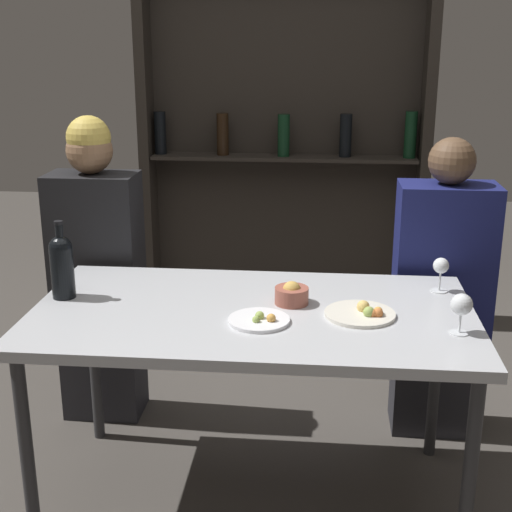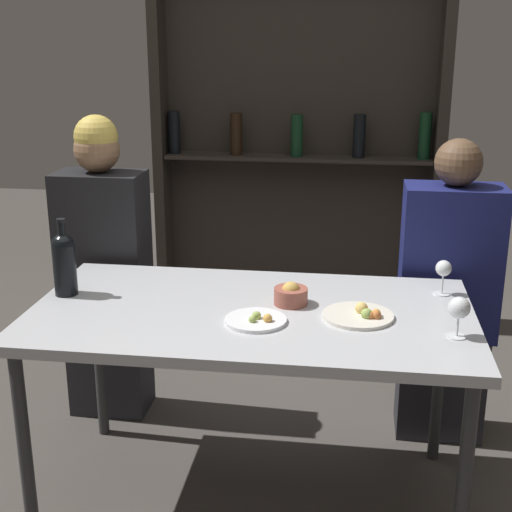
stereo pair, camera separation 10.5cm
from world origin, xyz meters
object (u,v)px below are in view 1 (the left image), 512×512
(wine_bottle, at_px, (62,264))
(food_plate_0, at_px, (362,313))
(seated_person_left, at_px, (98,277))
(food_plate_1, at_px, (260,320))
(snack_bowl, at_px, (292,294))
(wine_glass_0, at_px, (441,268))
(seated_person_right, at_px, (441,299))
(wine_glass_1, at_px, (461,306))

(wine_bottle, distance_m, food_plate_0, 1.04)
(seated_person_left, bearing_deg, food_plate_1, -41.93)
(wine_bottle, relative_size, snack_bowl, 2.39)
(food_plate_1, relative_size, snack_bowl, 1.72)
(wine_bottle, bearing_deg, wine_glass_0, 7.89)
(snack_bowl, bearing_deg, food_plate_0, -21.07)
(food_plate_0, relative_size, seated_person_right, 0.19)
(wine_glass_1, distance_m, seated_person_right, 0.75)
(wine_glass_1, relative_size, seated_person_right, 0.10)
(wine_glass_0, relative_size, food_plate_1, 0.63)
(food_plate_0, bearing_deg, seated_person_left, 151.45)
(wine_glass_0, distance_m, seated_person_left, 1.42)
(seated_person_right, bearing_deg, food_plate_0, -121.01)
(wine_glass_1, relative_size, food_plate_0, 0.56)
(wine_glass_0, xyz_separation_m, food_plate_1, (-0.62, -0.35, -0.08))
(wine_glass_0, height_order, food_plate_1, wine_glass_0)
(wine_glass_0, bearing_deg, seated_person_left, 166.58)
(wine_glass_0, height_order, food_plate_0, wine_glass_0)
(seated_person_right, bearing_deg, seated_person_left, 180.00)
(wine_glass_1, relative_size, seated_person_left, 0.10)
(wine_bottle, xyz_separation_m, wine_glass_0, (1.32, 0.18, -0.03))
(wine_bottle, xyz_separation_m, snack_bowl, (0.80, 0.01, -0.09))
(food_plate_1, relative_size, seated_person_left, 0.15)
(food_plate_0, xyz_separation_m, seated_person_left, (-1.08, 0.59, -0.11))
(wine_glass_0, bearing_deg, seated_person_right, 78.49)
(snack_bowl, bearing_deg, wine_glass_0, 18.02)
(wine_glass_0, height_order, seated_person_right, seated_person_right)
(wine_bottle, height_order, snack_bowl, wine_bottle)
(food_plate_0, bearing_deg, food_plate_1, -165.73)
(food_plate_0, distance_m, seated_person_right, 0.70)
(food_plate_0, bearing_deg, wine_glass_0, 42.36)
(wine_glass_1, bearing_deg, snack_bowl, 158.65)
(wine_bottle, bearing_deg, snack_bowl, 0.92)
(snack_bowl, height_order, seated_person_left, seated_person_left)
(food_plate_0, distance_m, seated_person_left, 1.23)
(seated_person_right, bearing_deg, wine_bottle, -159.86)
(food_plate_0, bearing_deg, seated_person_right, 58.99)
(wine_bottle, relative_size, wine_glass_0, 2.19)
(wine_bottle, bearing_deg, seated_person_right, 20.14)
(wine_glass_0, xyz_separation_m, seated_person_left, (-1.37, 0.33, -0.19))
(wine_glass_0, relative_size, food_plate_0, 0.54)
(seated_person_left, bearing_deg, wine_glass_1, -27.13)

